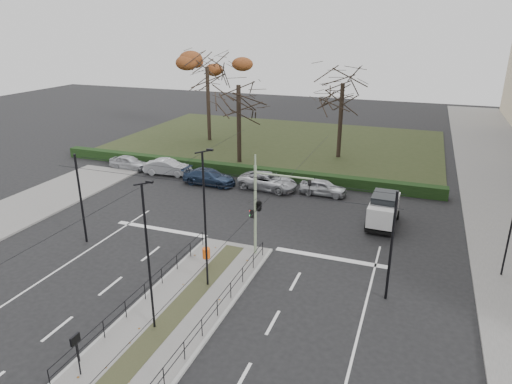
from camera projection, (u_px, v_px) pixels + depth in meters
ground at (204, 284)px, 25.27m from camera, size 140.00×140.00×0.00m
median_island at (182, 307)px, 23.05m from camera, size 4.40×15.00×0.14m
sidewalk_east at (510, 193)px, 38.74m from camera, size 8.00×90.00×0.14m
park at (277, 142)px, 55.37m from camera, size 38.00×26.00×0.10m
hedge at (234, 170)px, 43.42m from camera, size 38.00×1.00×1.00m
median_railing at (180, 293)px, 22.65m from camera, size 4.14×13.24×0.92m
catenary at (214, 216)px, 25.52m from camera, size 20.00×34.00×6.00m
traffic_light at (260, 204)px, 27.16m from camera, size 3.85×2.21×5.67m
litter_bin at (206, 253)px, 26.57m from camera, size 0.45×0.45×1.15m
info_panel at (76, 344)px, 18.03m from camera, size 0.11×0.49×1.90m
streetlamp_median_near at (148, 257)px, 20.15m from camera, size 0.61×0.12×7.31m
streetlamp_median_far at (205, 219)px, 23.57m from camera, size 0.64×0.13×7.69m
parked_car_first at (129, 162)px, 45.09m from camera, size 4.05×1.76×1.36m
parked_car_second at (168, 167)px, 43.37m from camera, size 4.62×2.07×1.47m
parked_car_third at (209, 177)px, 40.72m from camera, size 4.86×2.03×1.40m
parked_car_fourth at (268, 181)px, 39.59m from camera, size 5.37×2.85×1.44m
white_van at (384, 209)px, 32.30m from camera, size 2.11×4.39×2.34m
rust_tree at (207, 67)px, 53.34m from camera, size 8.84×8.84×11.51m
bare_tree_center at (342, 89)px, 46.64m from camera, size 6.49×6.49×10.34m
bare_tree_near at (238, 91)px, 44.91m from camera, size 6.96×6.96×10.39m
parked_car_fifth at (323, 187)px, 38.21m from camera, size 3.95×1.68×1.33m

